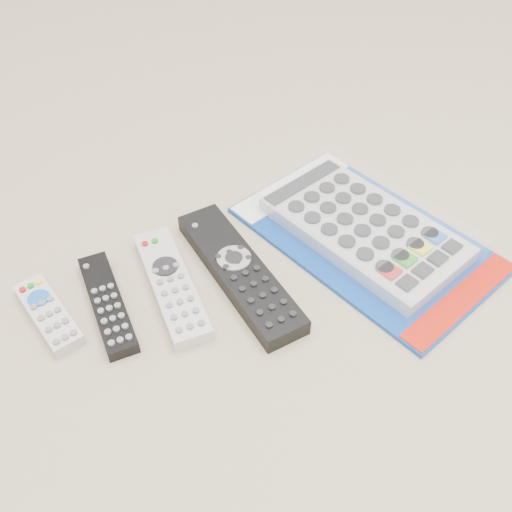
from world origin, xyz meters
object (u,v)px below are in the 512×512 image
remote_large_black (239,271)px  remote_small_grey (48,314)px  remote_slim_black (107,304)px  remote_silver_dvd (172,285)px  jumbo_remote_packaged (365,227)px

remote_large_black → remote_small_grey: bearing=166.3°
remote_small_grey → remote_slim_black: bearing=-24.1°
remote_small_grey → remote_silver_dvd: bearing=-20.1°
remote_slim_black → remote_large_black: size_ratio=0.68×
remote_small_grey → jumbo_remote_packaged: bearing=-18.2°
remote_silver_dvd → remote_small_grey: bearing=175.4°
remote_slim_black → remote_large_black: bearing=-6.7°
jumbo_remote_packaged → remote_large_black: bearing=162.3°
remote_small_grey → remote_silver_dvd: remote_silver_dvd is taller
remote_small_grey → remote_large_black: (0.25, -0.07, 0.00)m
remote_silver_dvd → jumbo_remote_packaged: 0.29m
remote_slim_black → remote_large_black: 0.18m
remote_slim_black → jumbo_remote_packaged: jumbo_remote_packaged is taller
remote_silver_dvd → remote_slim_black: bearing=178.9°
remote_slim_black → jumbo_remote_packaged: 0.38m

